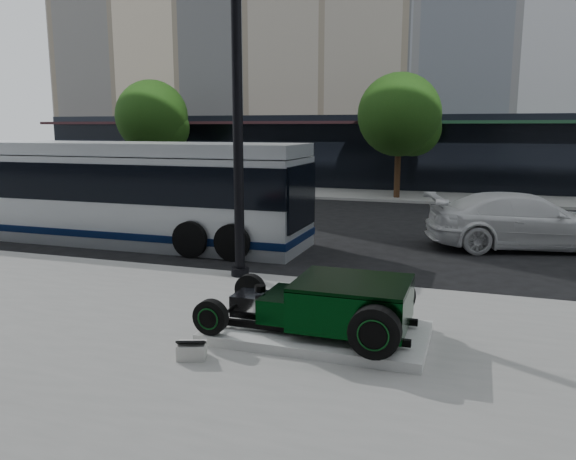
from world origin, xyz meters
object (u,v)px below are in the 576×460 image
(lamppost, at_px, (238,122))
(hot_rod, at_px, (338,304))
(transit_bus, at_px, (110,191))
(white_sedan, at_px, (525,221))

(lamppost, bearing_deg, hot_rod, -45.61)
(transit_bus, bearing_deg, white_sedan, 12.85)
(lamppost, bearing_deg, white_sedan, 42.43)
(hot_rod, xyz_separation_m, white_sedan, (3.24, 8.69, 0.08))
(lamppost, relative_size, transit_bus, 0.60)
(transit_bus, relative_size, white_sedan, 2.26)
(transit_bus, height_order, white_sedan, transit_bus)
(white_sedan, bearing_deg, hot_rod, 144.72)
(hot_rod, bearing_deg, transit_bus, 144.63)
(lamppost, distance_m, transit_bus, 6.58)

